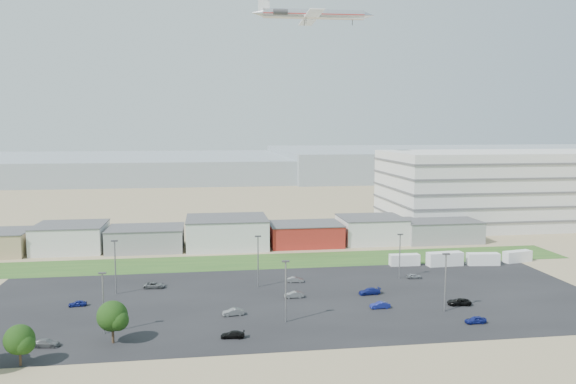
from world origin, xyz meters
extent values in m
plane|color=#96815F|center=(0.00, 0.00, 0.00)|extent=(700.00, 700.00, 0.00)
cube|color=black|center=(5.00, 20.00, 0.01)|extent=(120.00, 50.00, 0.01)
cube|color=#27531F|center=(0.00, 52.00, 0.01)|extent=(160.00, 16.00, 0.02)
cube|color=silver|center=(90.00, 95.00, 12.50)|extent=(80.00, 40.00, 25.00)
imported|color=black|center=(35.08, 12.26, 0.61)|extent=(4.60, 2.49, 1.23)
imported|color=navy|center=(19.82, 12.57, 0.61)|extent=(3.76, 1.41, 1.22)
imported|color=navy|center=(33.47, 2.52, 0.61)|extent=(3.62, 1.49, 1.23)
imported|color=black|center=(-7.75, 1.84, 0.55)|extent=(3.98, 2.02, 1.11)
imported|color=#595B5E|center=(-7.15, 12.54, 0.62)|extent=(3.91, 1.73, 1.25)
imported|color=navy|center=(-35.61, 21.92, 0.56)|extent=(3.40, 1.67, 1.11)
imported|color=#595B5E|center=(5.12, 21.28, 0.62)|extent=(3.80, 1.39, 1.24)
imported|color=#A5A5AA|center=(33.57, 31.31, 0.55)|extent=(3.35, 1.63, 1.10)
imported|color=#595B5E|center=(-22.53, 32.04, 0.61)|extent=(4.59, 2.47, 1.22)
imported|color=#595B5E|center=(-36.00, 2.37, 0.60)|extent=(4.30, 2.20, 1.19)
imported|color=#595B5E|center=(7.19, 32.10, 0.58)|extent=(3.64, 1.67, 1.16)
imported|color=navy|center=(20.42, 21.28, 0.64)|extent=(4.55, 2.18, 1.28)
camera|label=1|loc=(-11.48, -84.09, 33.14)|focal=35.00mm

